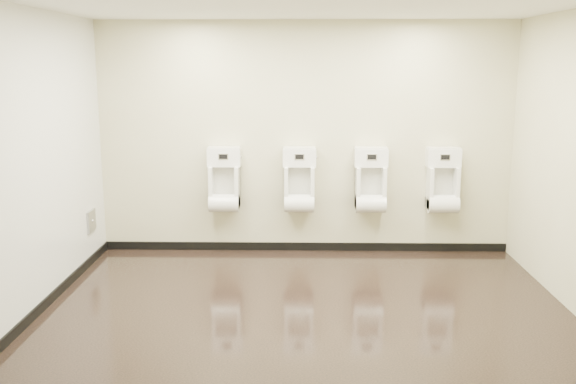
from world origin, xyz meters
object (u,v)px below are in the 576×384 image
urinal_0 (224,184)px  urinal_2 (371,185)px  access_panel (91,221)px  urinal_3 (443,185)px  urinal_1 (299,185)px

urinal_0 → urinal_2: size_ratio=1.00×
access_panel → urinal_2: bearing=7.2°
access_panel → urinal_3: urinal_3 is taller
urinal_3 → urinal_1: bearing=180.0°
urinal_1 → urinal_3: size_ratio=1.00×
urinal_0 → urinal_2: (1.76, 0.00, 0.00)m
access_panel → urinal_3: size_ratio=0.33×
urinal_1 → urinal_2: bearing=0.0°
access_panel → urinal_1: bearing=9.7°
urinal_0 → urinal_1: size_ratio=1.00×
urinal_3 → access_panel: bearing=-174.3°
urinal_2 → urinal_1: bearing=180.0°
urinal_3 → urinal_0: bearing=180.0°
urinal_1 → urinal_2: (0.86, 0.00, 0.00)m
urinal_1 → urinal_3: same height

